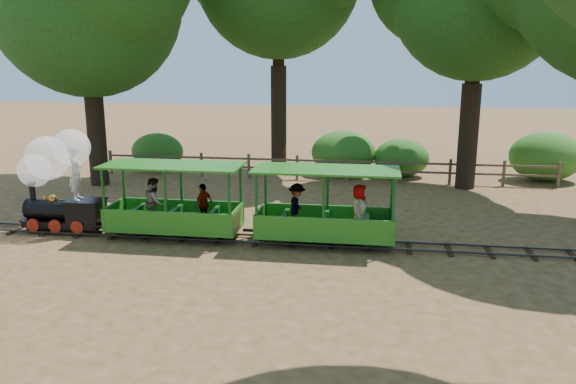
# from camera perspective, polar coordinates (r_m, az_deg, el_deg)

# --- Properties ---
(ground) EXTENTS (90.00, 90.00, 0.00)m
(ground) POSITION_cam_1_polar(r_m,az_deg,el_deg) (15.00, 0.63, -5.22)
(ground) COLOR #A47646
(ground) RESTS_ON ground
(track) EXTENTS (22.00, 1.00, 0.10)m
(track) POSITION_cam_1_polar(r_m,az_deg,el_deg) (14.97, 0.63, -4.97)
(track) COLOR #3F3D3A
(track) RESTS_ON ground
(locomotive) EXTENTS (2.59, 1.22, 2.98)m
(locomotive) POSITION_cam_1_polar(r_m,az_deg,el_deg) (16.88, -22.54, 1.73)
(locomotive) COLOR black
(locomotive) RESTS_ON ground
(carriage_front) EXTENTS (3.74, 1.53, 1.94)m
(carriage_front) POSITION_cam_1_polar(r_m,az_deg,el_deg) (15.51, -11.56, -1.71)
(carriage_front) COLOR #267B1A
(carriage_front) RESTS_ON track
(carriage_rear) EXTENTS (3.74, 1.53, 1.94)m
(carriage_rear) POSITION_cam_1_polar(r_m,az_deg,el_deg) (14.63, 3.80, -2.29)
(carriage_rear) COLOR #267B1A
(carriage_rear) RESTS_ON track
(fence) EXTENTS (18.10, 0.10, 1.00)m
(fence) POSITION_cam_1_polar(r_m,az_deg,el_deg) (22.56, 3.46, 2.63)
(fence) COLOR brown
(fence) RESTS_ON ground
(shrub_west) EXTENTS (2.31, 1.78, 1.60)m
(shrub_west) POSITION_cam_1_polar(r_m,az_deg,el_deg) (25.50, -13.12, 4.06)
(shrub_west) COLOR #2D6B1E
(shrub_west) RESTS_ON ground
(shrub_mid_w) EXTENTS (2.69, 2.07, 1.86)m
(shrub_mid_w) POSITION_cam_1_polar(r_m,az_deg,el_deg) (23.72, 5.64, 3.99)
(shrub_mid_w) COLOR #2D6B1E
(shrub_mid_w) RESTS_ON ground
(shrub_mid_e) EXTENTS (2.28, 1.75, 1.58)m
(shrub_mid_e) POSITION_cam_1_polar(r_m,az_deg,el_deg) (23.75, 11.45, 3.44)
(shrub_mid_e) COLOR #2D6B1E
(shrub_mid_e) RESTS_ON ground
(shrub_east) EXTENTS (2.84, 2.19, 1.97)m
(shrub_east) POSITION_cam_1_polar(r_m,az_deg,el_deg) (24.66, 24.73, 3.30)
(shrub_east) COLOR #2D6B1E
(shrub_east) RESTS_ON ground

